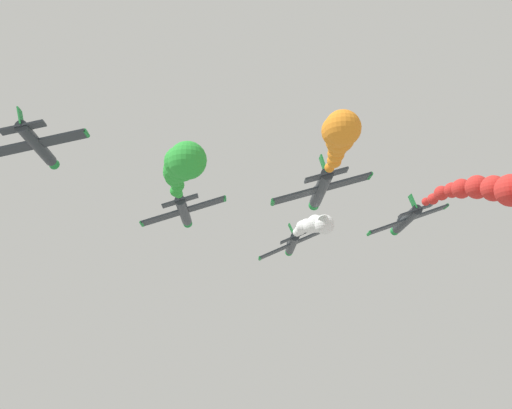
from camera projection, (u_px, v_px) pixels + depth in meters
name	position (u px, v px, depth m)	size (l,w,h in m)	color
airplane_lead	(292.00, 244.00, 82.35)	(8.88, 10.35, 4.22)	#23282D
smoke_trail_lead	(313.00, 226.00, 67.75)	(3.26, 12.78, 3.23)	white
airplane_left_inner	(184.00, 211.00, 69.30)	(9.20, 10.35, 3.44)	#23282D
smoke_trail_left_inner	(180.00, 168.00, 50.31)	(4.26, 18.28, 4.13)	green
airplane_right_inner	(406.00, 220.00, 71.34)	(9.13, 10.35, 3.55)	#23282D
airplane_left_outer	(320.00, 189.00, 58.45)	(9.29, 10.35, 3.30)	#23282D
smoke_trail_left_outer	(339.00, 137.00, 42.94)	(2.70, 13.50, 3.15)	orange
airplane_right_outer	(38.00, 145.00, 58.63)	(9.37, 10.35, 3.15)	#23282D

